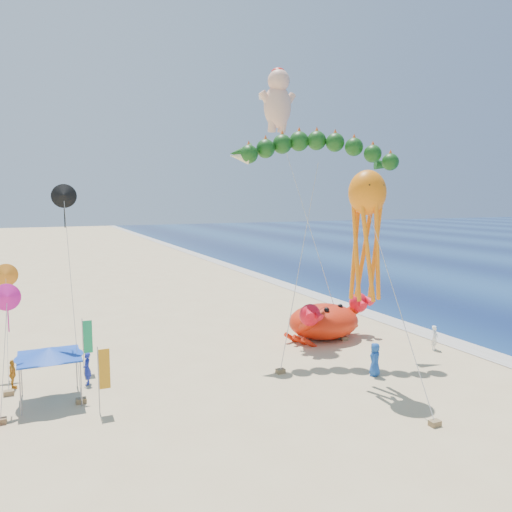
{
  "coord_description": "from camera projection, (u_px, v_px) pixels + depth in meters",
  "views": [
    {
      "loc": [
        -14.36,
        -25.42,
        10.02
      ],
      "look_at": [
        -2.0,
        2.0,
        6.5
      ],
      "focal_mm": 35.0,
      "sensor_mm": 36.0,
      "label": 1
    }
  ],
  "objects": [
    {
      "name": "dragon_kite",
      "position": [
        316.0,
        155.0,
        31.75
      ],
      "size": [
        10.9,
        5.99,
        13.93
      ],
      "color": "#114011",
      "rests_on": "ground"
    },
    {
      "name": "crab_inflatable",
      "position": [
        324.0,
        320.0,
        35.51
      ],
      "size": [
        7.01,
        5.77,
        3.07
      ],
      "color": "red",
      "rests_on": "ground"
    },
    {
      "name": "small_kites",
      "position": [
        28.0,
        269.0,
        25.86
      ],
      "size": [
        4.49,
        8.63,
        10.8
      ],
      "color": "orange",
      "rests_on": "ground"
    },
    {
      "name": "beachgoers",
      "position": [
        108.0,
        373.0,
        26.15
      ],
      "size": [
        30.88,
        11.51,
        1.89
      ],
      "color": "#297B40",
      "rests_on": "ground"
    },
    {
      "name": "octopus_kite",
      "position": [
        367.0,
        225.0,
        26.48
      ],
      "size": [
        2.07,
        6.97,
        11.48
      ],
      "color": "orange",
      "rests_on": "ground"
    },
    {
      "name": "feather_flags",
      "position": [
        22.0,
        363.0,
        24.23
      ],
      "size": [
        9.04,
        6.03,
        3.2
      ],
      "color": "gray",
      "rests_on": "ground"
    },
    {
      "name": "cherub_kite",
      "position": [
        278.0,
        99.0,
        36.7
      ],
      "size": [
        4.09,
        6.18,
        19.47
      ],
      "color": "#F6B796",
      "rests_on": "ground"
    },
    {
      "name": "foam_strip",
      "position": [
        450.0,
        341.0,
        34.94
      ],
      "size": [
        320.0,
        320.0,
        0.0
      ],
      "primitive_type": "plane",
      "color": "silver",
      "rests_on": "ground"
    },
    {
      "name": "canopy_blue",
      "position": [
        49.0,
        353.0,
        24.54
      ],
      "size": [
        3.19,
        3.19,
        2.71
      ],
      "color": "gray",
      "rests_on": "ground"
    },
    {
      "name": "ground",
      "position": [
        300.0,
        365.0,
        30.04
      ],
      "size": [
        320.0,
        320.0,
        0.0
      ],
      "primitive_type": "plane",
      "color": "#D1B784",
      "rests_on": "ground"
    }
  ]
}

